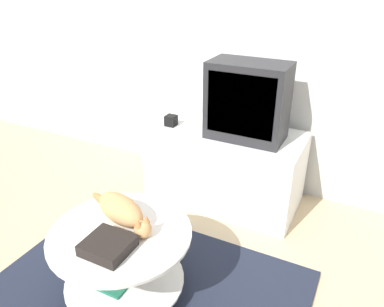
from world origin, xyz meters
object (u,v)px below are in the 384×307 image
(tv, at_px, (248,101))
(cat, at_px, (122,210))
(dvd_box, at_px, (108,245))
(speaker, at_px, (171,121))

(tv, bearing_deg, cat, -106.18)
(tv, relative_size, dvd_box, 2.46)
(dvd_box, xyz_separation_m, cat, (-0.08, 0.22, 0.04))
(dvd_box, relative_size, cat, 0.43)
(tv, height_order, dvd_box, tv)
(speaker, height_order, cat, speaker)
(dvd_box, height_order, cat, cat)
(speaker, relative_size, dvd_box, 0.36)
(speaker, bearing_deg, cat, -74.81)
(speaker, distance_m, dvd_box, 1.31)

